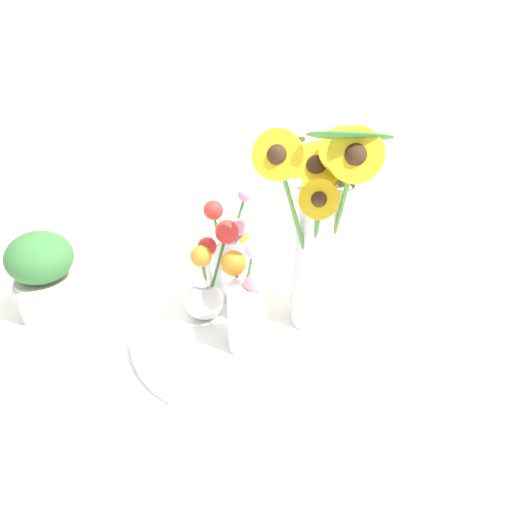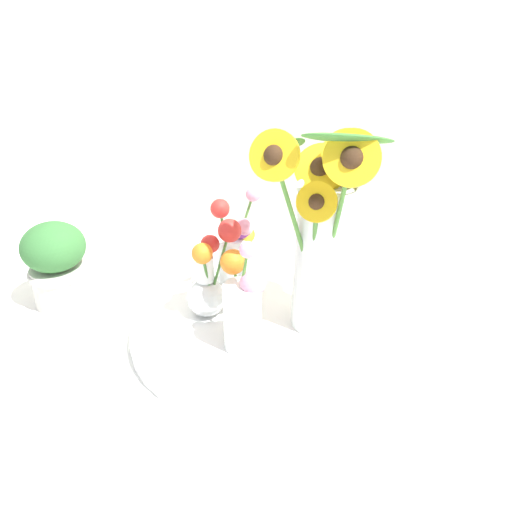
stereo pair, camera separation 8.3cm
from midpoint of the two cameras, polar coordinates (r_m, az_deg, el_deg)
The scene contains 7 objects.
ground_plane at distance 0.82m, azimuth -1.87°, elevation -13.70°, with size 6.00×6.00×0.00m, color white.
serving_tray at distance 0.91m, azimuth -2.65°, elevation -8.41°, with size 0.44×0.44×0.02m.
mason_jar_sunflowers at distance 0.83m, azimuth 4.93°, elevation 2.00°, with size 0.22×0.18×0.37m.
vase_small_center at distance 0.81m, azimuth -4.02°, elevation -5.60°, with size 0.09×0.10×0.20m.
vase_bulb_right at distance 0.89m, azimuth -8.32°, elevation -3.09°, with size 0.10×0.08×0.19m.
vase_small_back at distance 0.94m, azimuth -5.68°, elevation 0.15°, with size 0.08×0.08×0.21m.
potted_plant at distance 1.01m, azimuth -25.37°, elevation -1.92°, with size 0.12×0.12×0.17m.
Camera 1 is at (0.11, -0.61, 0.54)m, focal length 35.00 mm.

